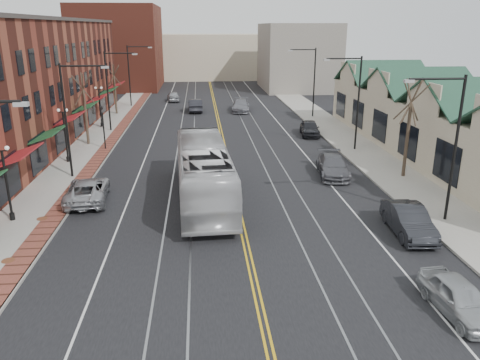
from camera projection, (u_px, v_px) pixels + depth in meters
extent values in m
plane|color=black|center=(255.00, 286.00, 19.82)|extent=(160.00, 160.00, 0.00)
cube|color=gray|center=(79.00, 162.00, 37.74)|extent=(4.00, 120.00, 0.15)
cube|color=gray|center=(368.00, 155.00, 39.71)|extent=(4.00, 120.00, 0.15)
cube|color=maroon|center=(11.00, 85.00, 42.10)|extent=(10.00, 50.00, 11.00)
cube|color=#BBAC90|center=(439.00, 128.00, 39.51)|extent=(8.00, 36.00, 4.60)
cube|color=maroon|center=(119.00, 47.00, 82.57)|extent=(14.00, 18.00, 14.00)
cube|color=#BBAC90|center=(208.00, 56.00, 98.86)|extent=(22.00, 14.00, 9.00)
cube|color=slate|center=(297.00, 57.00, 80.86)|extent=(12.00, 16.00, 11.00)
cube|color=#999999|center=(21.00, 104.00, 16.67)|extent=(0.50, 0.25, 0.15)
cylinder|color=black|center=(66.00, 122.00, 32.72)|extent=(0.16, 0.16, 8.00)
cylinder|color=black|center=(82.00, 66.00, 31.66)|extent=(3.00, 0.12, 0.12)
cube|color=#999999|center=(105.00, 67.00, 31.81)|extent=(0.50, 0.25, 0.15)
cylinder|color=black|center=(108.00, 92.00, 47.87)|extent=(0.16, 0.16, 8.00)
cylinder|color=black|center=(119.00, 53.00, 46.80)|extent=(3.00, 0.12, 0.12)
cube|color=#999999|center=(135.00, 54.00, 46.96)|extent=(0.50, 0.25, 0.15)
cylinder|color=black|center=(129.00, 76.00, 63.01)|extent=(0.16, 0.16, 8.00)
cylinder|color=black|center=(139.00, 47.00, 61.95)|extent=(3.00, 0.12, 0.12)
cube|color=#999999|center=(150.00, 47.00, 62.10)|extent=(0.50, 0.25, 0.15)
cylinder|color=black|center=(455.00, 150.00, 25.15)|extent=(0.16, 0.16, 8.00)
cylinder|color=black|center=(438.00, 79.00, 23.84)|extent=(3.00, 0.12, 0.12)
cube|color=#999999|center=(409.00, 81.00, 23.75)|extent=(0.50, 0.25, 0.15)
cylinder|color=black|center=(358.00, 104.00, 40.29)|extent=(0.16, 0.16, 8.00)
cylinder|color=black|center=(344.00, 59.00, 38.98)|extent=(3.00, 0.12, 0.12)
cube|color=#999999|center=(327.00, 60.00, 38.89)|extent=(0.50, 0.25, 0.15)
cylinder|color=black|center=(314.00, 83.00, 55.44)|extent=(0.16, 0.16, 8.00)
cylinder|color=black|center=(303.00, 50.00, 54.13)|extent=(3.00, 0.12, 0.12)
cube|color=#999999|center=(290.00, 51.00, 54.03)|extent=(0.50, 0.25, 0.15)
cylinder|color=black|center=(12.00, 216.00, 26.23)|extent=(0.28, 0.28, 0.40)
cylinder|color=black|center=(7.00, 186.00, 25.67)|extent=(0.14, 0.14, 4.00)
cube|color=black|center=(2.00, 151.00, 25.04)|extent=(0.60, 0.06, 0.06)
sphere|color=white|center=(7.00, 148.00, 25.02)|extent=(0.24, 0.24, 0.24)
cylinder|color=black|center=(68.00, 159.00, 37.59)|extent=(0.28, 0.28, 0.40)
cylinder|color=black|center=(66.00, 137.00, 37.03)|extent=(0.14, 0.14, 4.00)
cube|color=black|center=(63.00, 112.00, 36.40)|extent=(0.60, 0.06, 0.06)
sphere|color=white|center=(58.00, 110.00, 36.33)|extent=(0.24, 0.24, 0.24)
sphere|color=white|center=(66.00, 110.00, 36.38)|extent=(0.24, 0.24, 0.24)
cylinder|color=black|center=(102.00, 125.00, 50.84)|extent=(0.28, 0.28, 0.40)
cylinder|color=black|center=(100.00, 108.00, 50.28)|extent=(0.14, 0.14, 4.00)
cube|color=black|center=(99.00, 89.00, 49.65)|extent=(0.60, 0.06, 0.06)
sphere|color=white|center=(96.00, 88.00, 49.58)|extent=(0.24, 0.24, 0.24)
sphere|color=white|center=(101.00, 88.00, 49.63)|extent=(0.24, 0.24, 0.24)
cylinder|color=#382B21|center=(86.00, 118.00, 42.59)|extent=(0.24, 0.24, 4.90)
cylinder|color=#382B21|center=(83.00, 89.00, 41.79)|extent=(0.58, 1.37, 2.90)
cylinder|color=#382B21|center=(83.00, 89.00, 41.79)|extent=(1.60, 0.66, 2.78)
cylinder|color=#382B21|center=(83.00, 89.00, 41.79)|extent=(0.53, 1.23, 2.96)
cylinder|color=#382B21|center=(83.00, 89.00, 41.79)|extent=(1.69, 1.03, 2.64)
cylinder|color=#382B21|center=(83.00, 89.00, 41.79)|extent=(1.78, 1.29, 2.48)
cylinder|color=#382B21|center=(115.00, 95.00, 57.79)|extent=(0.24, 0.24, 4.55)
cylinder|color=#382B21|center=(114.00, 76.00, 57.04)|extent=(0.55, 1.28, 2.69)
cylinder|color=#382B21|center=(114.00, 76.00, 57.04)|extent=(1.49, 0.62, 2.58)
cylinder|color=#382B21|center=(114.00, 76.00, 57.04)|extent=(0.50, 1.15, 2.75)
cylinder|color=#382B21|center=(114.00, 76.00, 57.04)|extent=(1.57, 0.97, 2.45)
cylinder|color=#382B21|center=(114.00, 76.00, 57.04)|extent=(1.66, 1.20, 2.30)
cylinder|color=#382B21|center=(407.00, 141.00, 33.23)|extent=(0.24, 0.24, 5.25)
cylinder|color=#382B21|center=(411.00, 102.00, 32.38)|extent=(0.61, 1.46, 3.10)
cylinder|color=#382B21|center=(411.00, 102.00, 32.38)|extent=(1.70, 0.70, 2.97)
cylinder|color=#382B21|center=(411.00, 102.00, 32.38)|extent=(0.56, 1.31, 3.17)
cylinder|color=#382B21|center=(411.00, 102.00, 32.38)|extent=(1.80, 1.10, 2.82)
cylinder|color=#382B21|center=(411.00, 102.00, 32.38)|extent=(1.90, 1.37, 2.65)
cylinder|color=#592D19|center=(8.00, 260.00, 21.69)|extent=(0.60, 0.60, 0.02)
cylinder|color=#592D19|center=(42.00, 219.00, 26.42)|extent=(0.60, 0.60, 0.02)
cylinder|color=black|center=(104.00, 131.00, 41.12)|extent=(0.12, 0.12, 3.20)
imported|color=black|center=(102.00, 111.00, 40.57)|extent=(0.18, 0.15, 0.90)
imported|color=silver|center=(204.00, 172.00, 29.20)|extent=(3.69, 13.24, 3.65)
imported|color=#A2A4A9|center=(87.00, 190.00, 29.30)|extent=(2.89, 5.45, 1.46)
imported|color=#A9ADB0|center=(459.00, 298.00, 17.78)|extent=(1.91, 4.09, 1.35)
imported|color=black|center=(408.00, 220.00, 24.62)|extent=(1.94, 4.79, 1.55)
imported|color=#57575D|center=(333.00, 166.00, 34.34)|extent=(2.73, 5.31, 1.47)
imported|color=black|center=(310.00, 128.00, 47.12)|extent=(2.30, 4.59, 1.50)
imported|color=#222227|center=(195.00, 105.00, 60.42)|extent=(1.91, 4.96, 1.61)
imported|color=slate|center=(241.00, 106.00, 60.43)|extent=(2.75, 5.55, 1.55)
imported|color=#9B9CA2|center=(173.00, 96.00, 68.79)|extent=(2.15, 4.39, 1.44)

